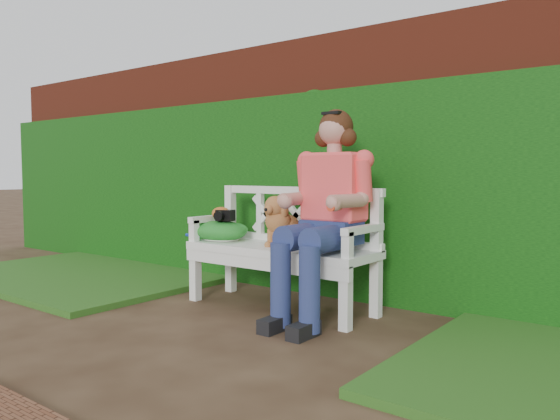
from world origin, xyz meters
The scene contains 11 objects.
ground centered at (0.00, 0.00, 0.00)m, with size 60.00×60.00×0.00m, color #332114.
brick_wall centered at (0.00, 1.90, 1.10)m, with size 10.00×0.30×2.20m, color maroon.
ivy_hedge centered at (0.00, 1.68, 0.85)m, with size 10.00×0.18×1.70m, color #1B6412.
grass_left centered at (-2.40, 0.90, 0.03)m, with size 2.60×2.00×0.05m, color #195312.
garden_bench centered at (-0.13, 1.05, 0.24)m, with size 1.58×0.60×0.48m, color white, non-canonical shape.
seated_woman centered at (0.33, 1.03, 0.74)m, with size 0.63×0.84×1.49m, color #C74948, non-canonical shape.
dog centered at (-0.11, 1.06, 0.67)m, with size 0.26×0.35×0.39m, color #B4784F, non-canonical shape.
tennis_racket centered at (-0.74, 1.03, 0.49)m, with size 0.60×0.25×0.03m, color silver, non-canonical shape.
green_bag centered at (-0.72, 1.02, 0.56)m, with size 0.48×0.37×0.16m, color #23862F, non-canonical shape.
camera_item centered at (-0.65, 1.02, 0.69)m, with size 0.13×0.10×0.09m, color black.
baseball_glove centered at (-0.72, 1.04, 0.70)m, with size 0.17×0.13×0.11m, color #BB5E21.
Camera 1 is at (2.36, -2.19, 1.04)m, focal length 35.00 mm.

